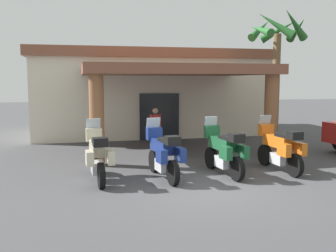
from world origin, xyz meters
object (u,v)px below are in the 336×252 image
at_px(motorcycle_green, 224,151).
at_px(palm_tree_near_portico, 277,45).
at_px(motel_building, 148,91).
at_px(pedestrian, 155,126).
at_px(motorcycle_blue, 163,154).
at_px(motorcycle_orange, 280,148).
at_px(motorcycle_cream, 97,155).

relative_size(motorcycle_green, palm_tree_near_portico, 0.39).
bearing_deg(motel_building, motorcycle_green, -87.26).
relative_size(motel_building, pedestrian, 7.28).
distance_m(motorcycle_blue, motorcycle_orange, 3.56).
bearing_deg(motorcycle_blue, motorcycle_orange, -96.24).
height_order(motorcycle_orange, palm_tree_near_portico, palm_tree_near_portico).
relative_size(motorcycle_orange, pedestrian, 1.36).
xyz_separation_m(motel_building, palm_tree_near_portico, (4.93, -4.31, 2.05)).
xyz_separation_m(motel_building, motorcycle_green, (0.92, -9.39, -1.43)).
distance_m(motorcycle_blue, motorcycle_green, 1.78).
xyz_separation_m(pedestrian, palm_tree_near_portico, (5.36, 0.87, 3.24)).
distance_m(motel_building, motorcycle_blue, 9.65).
height_order(motel_building, motorcycle_orange, motel_building).
bearing_deg(motel_building, pedestrian, -97.52).
distance_m(pedestrian, palm_tree_near_portico, 6.32).
height_order(motorcycle_blue, palm_tree_near_portico, palm_tree_near_portico).
xyz_separation_m(motorcycle_orange, pedestrian, (-3.12, 4.09, 0.24)).
distance_m(motorcycle_cream, motorcycle_orange, 5.34).
xyz_separation_m(motel_building, motorcycle_blue, (-0.86, -9.51, -1.43)).
xyz_separation_m(motorcycle_blue, motorcycle_green, (1.78, 0.12, 0.00)).
bearing_deg(pedestrian, motorcycle_green, 168.94).
bearing_deg(motel_building, palm_tree_near_portico, -44.02).
distance_m(motorcycle_blue, pedestrian, 4.35).
height_order(pedestrian, palm_tree_near_portico, palm_tree_near_portico).
height_order(motorcycle_cream, motorcycle_orange, same).
relative_size(motorcycle_orange, palm_tree_near_portico, 0.40).
height_order(motel_building, pedestrian, motel_building).
relative_size(motel_building, motorcycle_green, 5.38).
bearing_deg(motorcycle_orange, motorcycle_green, 86.72).
bearing_deg(motorcycle_orange, motorcycle_blue, 86.75).
bearing_deg(motorcycle_orange, motel_building, 9.20).
relative_size(motorcycle_cream, motorcycle_orange, 1.00).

